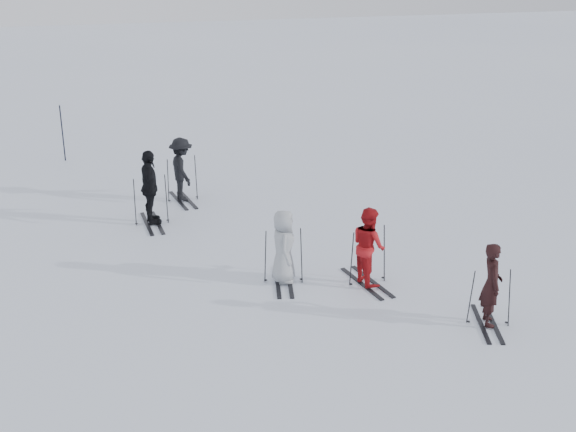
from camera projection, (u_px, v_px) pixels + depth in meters
The scene contains 12 objects.
ground at pixel (303, 275), 15.32m from camera, with size 120.00×120.00×0.00m, color silver.
skier_near_dark at pixel (491, 286), 13.04m from camera, with size 0.57×0.38×1.58m, color black.
skier_red at pixel (369, 247), 14.69m from camera, with size 0.79×0.62×1.63m, color #AC1317.
skier_grey at pixel (283, 248), 14.76m from camera, with size 0.75×0.49×1.54m, color #9DA3A6.
skier_uphill_left at pixel (150, 188), 17.92m from camera, with size 1.10×0.46×1.88m, color black.
skier_uphill_far at pixel (182, 170), 19.66m from camera, with size 1.12×0.65×1.74m, color black.
skis_near_dark at pixel (490, 297), 13.12m from camera, with size 0.82×1.56×1.13m, color black, non-canonical shape.
skis_red at pixel (368, 255), 14.76m from camera, with size 0.91×1.72×1.25m, color black, non-canonical shape.
skis_grey at pixel (283, 255), 14.82m from camera, with size 0.88×1.66×1.21m, color black, non-canonical shape.
skis_uphill_left at pixel (151, 200), 18.02m from camera, with size 0.93×1.77×1.29m, color black, non-canonical shape.
skis_uphill_far at pixel (182, 178), 19.74m from camera, with size 0.93×1.76×1.28m, color black, non-canonical shape.
piste_marker at pixel (63, 133), 23.47m from camera, with size 0.04×0.04×1.84m, color black.
Camera 1 is at (-4.68, -13.15, 6.45)m, focal length 45.00 mm.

